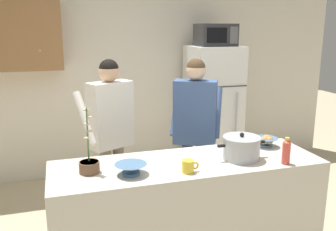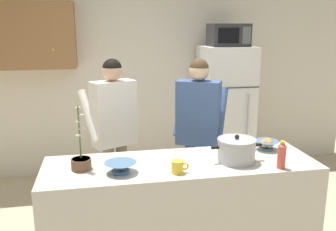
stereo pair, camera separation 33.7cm
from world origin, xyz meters
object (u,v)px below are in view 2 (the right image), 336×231
at_px(refrigerator, 225,112).
at_px(bread_bowl, 267,144).
at_px(cooking_pot, 236,150).
at_px(potted_orchid, 81,160).
at_px(person_near_pot, 114,122).
at_px(person_by_sink, 198,121).
at_px(microwave, 228,35).
at_px(empty_bowl, 120,167).
at_px(bottle_near_edge, 282,155).
at_px(coffee_mug, 178,167).

distance_m(refrigerator, bread_bowl, 1.71).
bearing_deg(cooking_pot, potted_orchid, 177.02).
height_order(person_near_pot, person_by_sink, person_near_pot).
xyz_separation_m(microwave, empty_bowl, (-1.50, -1.95, -0.89)).
height_order(refrigerator, empty_bowl, refrigerator).
height_order(refrigerator, potted_orchid, refrigerator).
distance_m(bread_bowl, potted_orchid, 1.57).
bearing_deg(bottle_near_edge, person_near_pot, 135.89).
distance_m(cooking_pot, empty_bowl, 0.92).
height_order(coffee_mug, empty_bowl, coffee_mug).
bearing_deg(bottle_near_edge, refrigerator, 81.82).
bearing_deg(empty_bowl, cooking_pot, 3.74).
bearing_deg(person_by_sink, empty_bowl, -133.15).
distance_m(refrigerator, person_near_pot, 1.79).
bearing_deg(bread_bowl, coffee_mug, -157.31).
xyz_separation_m(microwave, bottle_near_edge, (-0.30, -2.09, -0.83)).
xyz_separation_m(coffee_mug, bread_bowl, (0.87, 0.36, 0.00)).
bearing_deg(cooking_pot, microwave, 72.78).
height_order(empty_bowl, potted_orchid, potted_orchid).
xyz_separation_m(refrigerator, potted_orchid, (-1.79, -1.85, 0.13)).
bearing_deg(person_by_sink, refrigerator, 58.29).
relative_size(cooking_pot, bottle_near_edge, 1.94).
relative_size(person_by_sink, empty_bowl, 7.06).
height_order(bread_bowl, bottle_near_edge, bottle_near_edge).
height_order(bread_bowl, empty_bowl, bread_bowl).
xyz_separation_m(person_near_pot, potted_orchid, (-0.29, -0.90, -0.05)).
xyz_separation_m(refrigerator, bottle_near_edge, (-0.30, -2.11, 0.17)).
bearing_deg(refrigerator, bottle_near_edge, -98.18).
xyz_separation_m(person_by_sink, coffee_mug, (-0.42, -0.98, -0.07)).
bearing_deg(refrigerator, cooking_pot, -107.03).
xyz_separation_m(bread_bowl, potted_orchid, (-1.57, -0.16, 0.02)).
height_order(person_by_sink, coffee_mug, person_by_sink).
xyz_separation_m(empty_bowl, potted_orchid, (-0.28, 0.12, 0.02)).
bearing_deg(potted_orchid, microwave, 45.63).
bearing_deg(bread_bowl, empty_bowl, -167.73).
bearing_deg(bread_bowl, microwave, 82.43).
relative_size(refrigerator, person_near_pot, 1.03).
bearing_deg(refrigerator, potted_orchid, -134.03).
xyz_separation_m(empty_bowl, bottle_near_edge, (1.20, -0.14, 0.06)).
height_order(microwave, bottle_near_edge, microwave).
height_order(person_near_pot, empty_bowl, person_near_pot).
xyz_separation_m(cooking_pot, potted_orchid, (-1.20, 0.06, -0.02)).
height_order(person_near_pot, coffee_mug, person_near_pot).
bearing_deg(coffee_mug, bottle_near_edge, -4.03).
height_order(coffee_mug, bottle_near_edge, bottle_near_edge).
relative_size(refrigerator, bread_bowl, 8.07).
distance_m(microwave, person_near_pot, 1.94).
distance_m(microwave, cooking_pot, 2.15).
bearing_deg(potted_orchid, person_by_sink, 34.48).
distance_m(person_by_sink, empty_bowl, 1.22).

